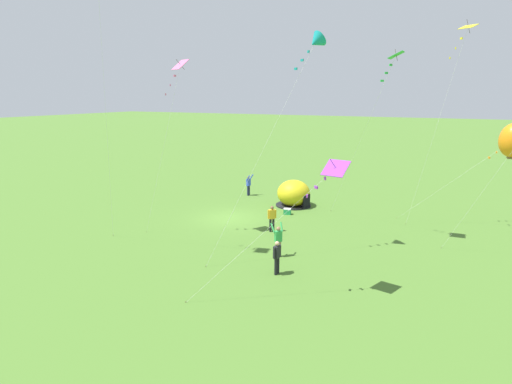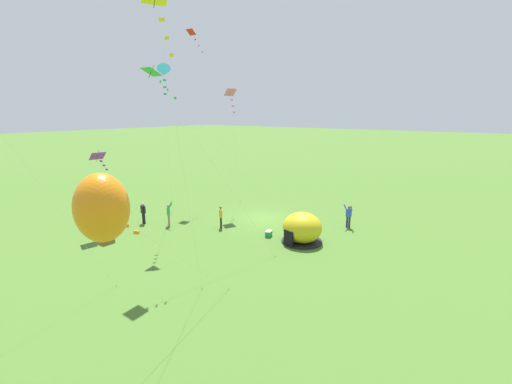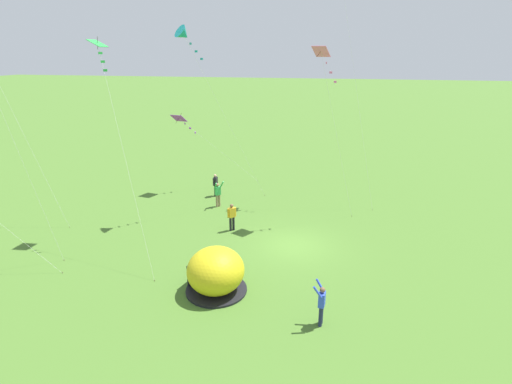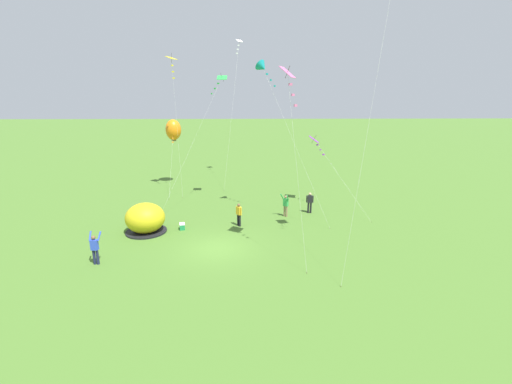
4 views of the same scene
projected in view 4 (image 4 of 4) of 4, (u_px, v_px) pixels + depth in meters
name	position (u px, v px, depth m)	size (l,w,h in m)	color
ground_plane	(218.00, 249.00, 21.32)	(300.00, 300.00, 0.00)	#477028
popup_tent	(145.00, 219.00, 23.74)	(2.81, 2.81, 2.10)	gold
cooler_box	(182.00, 226.00, 24.45)	(0.47, 0.59, 0.44)	#1E8C4C
person_arms_raised	(95.00, 248.00, 19.06)	(0.68, 0.51, 1.89)	#1E2347
person_flying_kite	(286.00, 204.00, 26.93)	(0.71, 0.69, 1.89)	#8C7251
person_watching_sky	(239.00, 213.00, 24.91)	(0.43, 0.46, 1.72)	black
person_center_field	(310.00, 202.00, 27.80)	(0.59, 0.29, 1.72)	black
kite_teal	(263.00, 67.00, 25.31)	(5.41, 4.65, 11.84)	silver
kite_purple	(315.00, 142.00, 29.29)	(4.13, 5.86, 6.07)	silver
kite_orange	(173.00, 130.00, 36.33)	(1.63, 7.29, 6.97)	silver
kite_white	(238.00, 48.00, 37.35)	(2.10, 7.41, 15.49)	silver
kite_yellow	(172.00, 63.00, 31.39)	(1.35, 3.04, 13.10)	silver
kite_pink	(289.00, 79.00, 17.95)	(1.52, 3.11, 10.69)	silver
kite_green	(219.00, 82.00, 28.69)	(5.37, 5.00, 11.11)	silver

